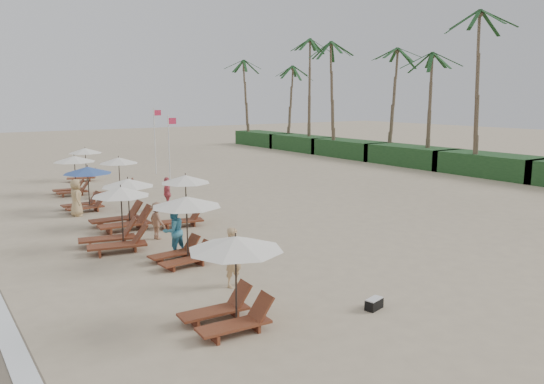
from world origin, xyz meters
TOP-DOWN VIEW (x-y plane):
  - ground at (0.00, 0.00)m, footprint 160.00×160.00m
  - shrub_hedge at (22.00, 14.50)m, footprint 3.20×53.00m
  - palm_row at (21.91, 15.40)m, footprint 7.00×52.00m
  - lounger_station_0 at (-6.49, -4.76)m, footprint 2.57×2.41m
  - lounger_station_1 at (-5.26, 0.61)m, footprint 2.51×2.42m
  - lounger_station_2 at (-6.64, 3.66)m, footprint 2.71×2.43m
  - lounger_station_3 at (-5.33, 6.70)m, footprint 2.78×2.29m
  - lounger_station_4 at (-5.65, 11.39)m, footprint 2.54×2.43m
  - lounger_station_5 at (-5.03, 16.37)m, footprint 2.51×2.40m
  - inland_station_0 at (-2.93, 5.64)m, footprint 2.77×2.24m
  - inland_station_1 at (-3.15, 14.25)m, footprint 2.91×2.27m
  - inland_station_2 at (-3.07, 21.27)m, footprint 2.63×2.24m
  - beachgoer_near at (-4.98, -2.38)m, footprint 0.76×0.61m
  - beachgoer_mid_a at (-5.16, 1.63)m, footprint 1.01×0.87m
  - beachgoer_mid_b at (-4.78, 4.08)m, footprint 0.70×1.05m
  - beachgoer_far_a at (-2.22, 9.09)m, footprint 0.74×1.07m
  - beachgoer_far_b at (-6.38, 10.25)m, footprint 0.72×0.97m
  - duffel_bag at (-2.74, -6.03)m, footprint 0.59×0.40m
  - flag_pole_near at (1.18, 16.51)m, footprint 0.59×0.08m
  - flag_pole_far at (2.25, 21.59)m, footprint 0.59×0.08m

SIDE VIEW (x-z plane):
  - ground at x=0.00m, z-range 0.00..0.00m
  - duffel_bag at x=-2.74m, z-range 0.00..0.31m
  - beachgoer_mid_b at x=-4.78m, z-range 0.00..1.51m
  - shrub_hedge at x=22.00m, z-range 0.00..1.60m
  - beachgoer_far_a at x=-2.22m, z-range 0.00..1.69m
  - beachgoer_far_b at x=-6.38m, z-range 0.00..1.80m
  - beachgoer_mid_a at x=-5.16m, z-range 0.00..1.80m
  - beachgoer_near at x=-4.98m, z-range 0.00..1.82m
  - lounger_station_3 at x=-5.33m, z-range -0.07..2.08m
  - lounger_station_2 at x=-6.64m, z-range -0.12..2.22m
  - lounger_station_4 at x=-5.65m, z-range 0.14..2.35m
  - lounger_station_0 at x=-6.49m, z-range 0.12..2.40m
  - inland_station_1 at x=-3.15m, z-range 0.16..2.38m
  - lounger_station_5 at x=-5.03m, z-range 0.17..2.43m
  - lounger_station_1 at x=-5.26m, z-range 0.18..2.49m
  - inland_station_0 at x=-2.93m, z-range 0.23..2.46m
  - inland_station_2 at x=-3.07m, z-range 0.32..2.55m
  - flag_pole_near at x=1.18m, z-range 0.25..4.78m
  - flag_pole_far at x=2.25m, z-range 0.25..5.17m
  - palm_row at x=21.91m, z-range 3.76..16.06m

